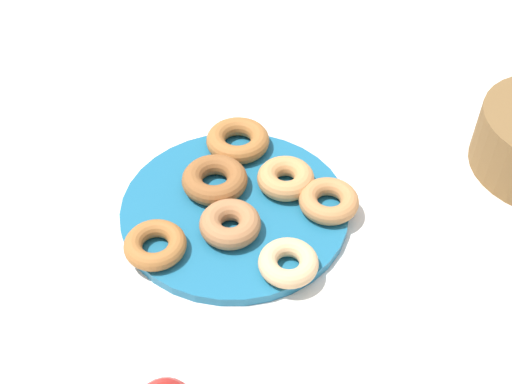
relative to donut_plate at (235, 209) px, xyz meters
name	(u,v)px	position (x,y,z in m)	size (l,w,h in m)	color
ground_plane	(235,213)	(0.00, 0.00, -0.01)	(2.40, 2.40, 0.00)	white
donut_plate	(235,209)	(0.00, 0.00, 0.00)	(0.32, 0.32, 0.01)	#1E6B93
donut_0	(286,178)	(-0.05, 0.07, 0.02)	(0.08, 0.08, 0.03)	tan
donut_1	(288,263)	(0.10, 0.08, 0.02)	(0.08, 0.08, 0.02)	#EABC84
donut_2	(231,224)	(0.05, 0.00, 0.02)	(0.08, 0.08, 0.03)	#B27547
donut_3	(215,180)	(-0.03, -0.03, 0.02)	(0.09, 0.09, 0.03)	#995B2D
donut_4	(329,201)	(-0.01, 0.13, 0.02)	(0.08, 0.08, 0.03)	#C6844C
donut_5	(238,140)	(-0.12, -0.01, 0.02)	(0.10, 0.10, 0.03)	#AD6B33
donut_6	(155,245)	(0.09, -0.09, 0.02)	(0.08, 0.08, 0.02)	#AD6B33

